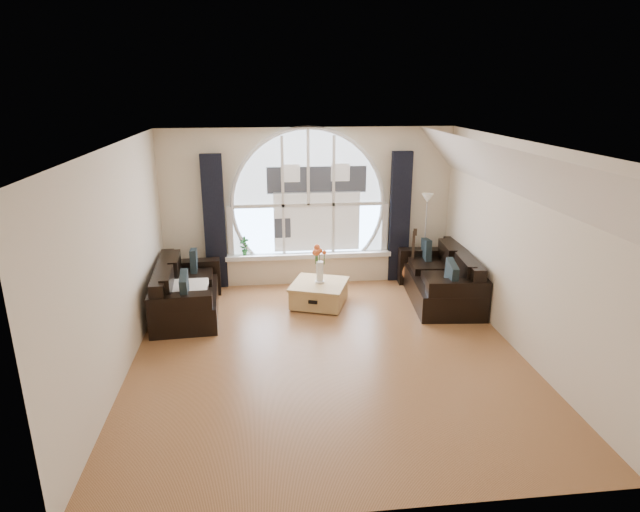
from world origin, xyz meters
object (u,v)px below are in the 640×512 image
at_px(sofa_right, 440,277).
at_px(floor_lamp, 425,239).
at_px(coffee_chest, 319,292).
at_px(potted_plant, 244,246).
at_px(guitar, 412,257).
at_px(vase_flowers, 320,259).
at_px(sofa_left, 187,289).

relative_size(sofa_right, floor_lamp, 1.15).
distance_m(coffee_chest, potted_plant, 1.65).
distance_m(floor_lamp, potted_plant, 3.15).
xyz_separation_m(floor_lamp, guitar, (-0.26, -0.15, -0.27)).
distance_m(coffee_chest, vase_flowers, 0.55).
bearing_deg(coffee_chest, vase_flowers, 81.61).
relative_size(floor_lamp, guitar, 1.51).
relative_size(sofa_right, potted_plant, 5.60).
distance_m(guitar, potted_plant, 2.91).
xyz_separation_m(sofa_left, guitar, (3.73, 0.79, 0.13)).
xyz_separation_m(floor_lamp, potted_plant, (-3.15, 0.20, -0.09)).
relative_size(coffee_chest, vase_flowers, 1.18).
height_order(sofa_left, sofa_right, sofa_right).
bearing_deg(coffee_chest, sofa_right, 18.66).
xyz_separation_m(sofa_left, coffee_chest, (2.04, 0.12, -0.20)).
xyz_separation_m(coffee_chest, guitar, (1.69, 0.67, 0.33)).
height_order(vase_flowers, potted_plant, vase_flowers).
height_order(coffee_chest, floor_lamp, floor_lamp).
relative_size(sofa_right, vase_flowers, 2.63).
relative_size(sofa_left, guitar, 1.66).
bearing_deg(vase_flowers, coffee_chest, -118.35).
relative_size(floor_lamp, potted_plant, 4.87).
distance_m(sofa_left, coffee_chest, 2.05).
distance_m(sofa_left, guitar, 3.81).
bearing_deg(guitar, potted_plant, -168.59).
bearing_deg(coffee_chest, floor_lamp, 42.60).
xyz_separation_m(sofa_right, vase_flowers, (-1.95, 0.07, 0.36)).
xyz_separation_m(sofa_right, guitar, (-0.27, 0.71, 0.13)).
bearing_deg(guitar, coffee_chest, -140.12).
distance_m(sofa_right, vase_flowers, 1.98).
bearing_deg(guitar, sofa_left, -149.72).
distance_m(floor_lamp, guitar, 0.40).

